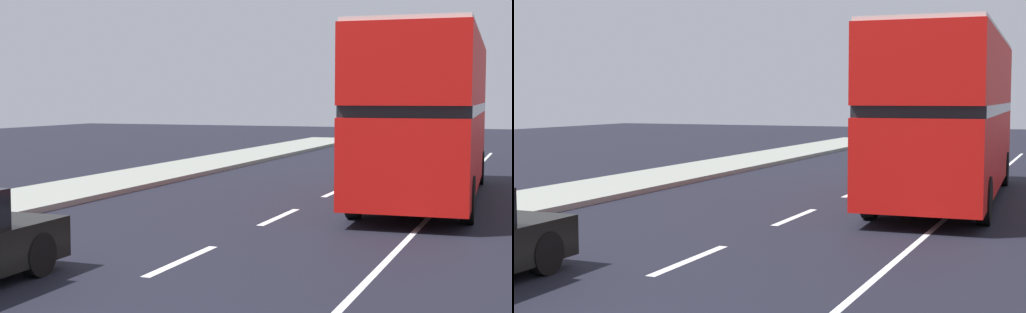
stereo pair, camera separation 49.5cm
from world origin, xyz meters
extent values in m
cube|color=silver|center=(0.00, 5.97, 0.00)|extent=(0.16, 2.40, 0.01)
cube|color=silver|center=(0.00, 10.67, 0.00)|extent=(0.16, 2.40, 0.01)
cube|color=silver|center=(0.00, 15.36, 0.00)|extent=(0.16, 2.40, 0.01)
cube|color=silver|center=(0.00, 20.05, 0.00)|extent=(0.16, 2.40, 0.01)
cube|color=silver|center=(0.00, 24.74, 0.00)|extent=(0.16, 2.40, 0.01)
cube|color=silver|center=(0.00, 29.44, 0.00)|extent=(0.16, 2.40, 0.01)
cube|color=silver|center=(3.05, 9.00, 0.00)|extent=(0.12, 46.00, 0.01)
cube|color=red|center=(2.55, 14.74, 1.27)|extent=(3.05, 10.49, 1.85)
cube|color=black|center=(2.55, 14.74, 2.32)|extent=(3.05, 10.08, 0.24)
cube|color=red|center=(2.55, 14.74, 3.24)|extent=(3.05, 10.49, 1.61)
cube|color=silver|center=(2.55, 14.74, 4.09)|extent=(2.98, 10.28, 0.10)
cube|color=black|center=(2.30, 19.91, 1.37)|extent=(2.29, 0.15, 1.29)
cube|color=yellow|center=(2.30, 19.91, 3.64)|extent=(1.53, 0.11, 0.28)
cylinder|color=black|center=(1.20, 18.47, 0.50)|extent=(0.33, 1.01, 1.00)
cylinder|color=black|center=(3.54, 18.59, 0.50)|extent=(0.33, 1.01, 1.00)
cylinder|color=black|center=(1.55, 11.10, 0.50)|extent=(0.33, 1.01, 1.00)
cylinder|color=black|center=(3.90, 11.21, 0.50)|extent=(0.33, 1.01, 1.00)
cylinder|color=black|center=(-1.47, 4.27, 0.32)|extent=(0.21, 0.64, 0.64)
camera|label=1|loc=(5.32, -4.62, 2.59)|focal=52.80mm
camera|label=2|loc=(5.78, -4.43, 2.59)|focal=52.80mm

